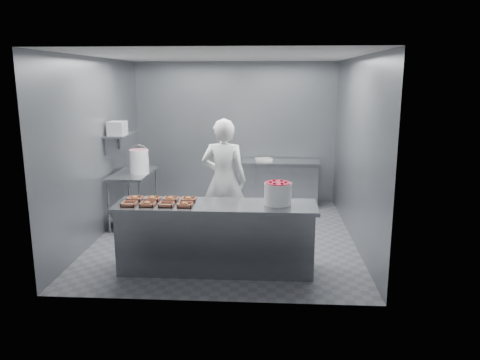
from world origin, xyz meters
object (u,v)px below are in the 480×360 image
back_counter (280,183)px  appliance (117,128)px  tray_4 (135,198)px  tray_1 (148,204)px  tray_7 (189,199)px  prep_table (134,190)px  tray_0 (129,204)px  tray_2 (166,204)px  tray_3 (185,204)px  service_counter (216,237)px  strawberry_tub (278,193)px  tray_6 (171,199)px  worker (224,180)px  glaze_bucket (139,161)px  tray_5 (153,199)px

back_counter → appliance: appliance is taller
back_counter → tray_4: size_ratio=8.01×
tray_1 → tray_7: 0.55m
prep_table → tray_0: size_ratio=6.40×
tray_7 → appliance: (-1.44, 1.64, 0.75)m
tray_2 → tray_3: tray_3 is taller
service_counter → tray_0: tray_0 is taller
tray_2 → strawberry_tub: (1.41, 0.16, 0.13)m
tray_0 → tray_6: (0.48, 0.27, 0.00)m
back_counter → strawberry_tub: 3.28m
tray_6 → tray_7: same height
service_counter → tray_2: bearing=-167.7°
tray_6 → strawberry_tub: (1.41, -0.10, 0.13)m
tray_6 → worker: (0.60, 1.08, 0.02)m
tray_7 → worker: (0.36, 1.08, 0.02)m
back_counter → tray_6: 3.50m
tray_2 → glaze_bucket: 2.21m
service_counter → tray_1: bearing=-171.1°
tray_3 → appliance: bearing=127.2°
tray_3 → strawberry_tub: (1.17, 0.16, 0.13)m
tray_4 → strawberry_tub: strawberry_tub is taller
back_counter → tray_7: bearing=-112.3°
tray_7 → glaze_bucket: size_ratio=0.38×
tray_1 → glaze_bucket: 2.13m
service_counter → tray_5: tray_5 is taller
tray_3 → worker: 1.40m
back_counter → tray_2: 3.74m
tray_4 → tray_7: (0.72, 0.00, 0.00)m
prep_table → tray_7: bearing=-54.9°
tray_6 → glaze_bucket: 1.97m
service_counter → tray_0: size_ratio=13.88×
tray_0 → back_counter: bearing=59.5°
tray_7 → worker: bearing=71.4°
tray_2 → tray_7: (0.24, 0.27, 0.00)m
worker → appliance: 2.03m
prep_table → tray_7: (1.27, -1.82, 0.33)m
prep_table → tray_6: size_ratio=6.40×
tray_4 → strawberry_tub: (1.89, -0.10, 0.13)m
back_counter → tray_0: size_ratio=8.01×
tray_1 → strawberry_tub: size_ratio=0.54×
service_counter → tray_1: (-0.86, -0.13, 0.47)m
tray_5 → appliance: (-0.96, 1.64, 0.75)m
tray_1 → glaze_bucket: (-0.65, 2.01, 0.19)m
tray_4 → glaze_bucket: size_ratio=0.38×
service_counter → strawberry_tub: bearing=2.3°
tray_1 → worker: 1.59m
service_counter → tray_4: bearing=173.1°
appliance → strawberry_tub: bearing=-31.5°
tray_2 → strawberry_tub: bearing=6.7°
tray_6 → back_counter: bearing=64.1°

